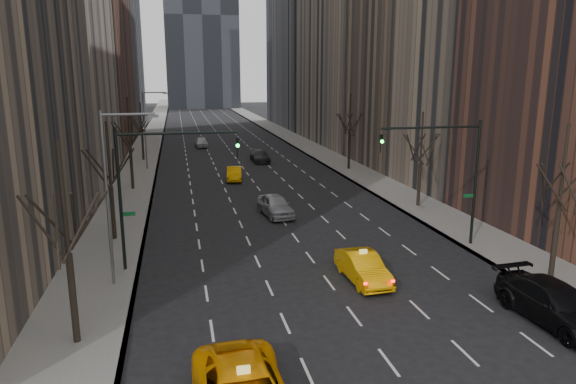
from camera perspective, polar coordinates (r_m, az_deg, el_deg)
ground at (r=21.23m, az=11.12°, el=-18.08°), size 400.00×400.00×0.00m
sidewalk_left at (r=87.41m, az=-15.26°, el=5.28°), size 4.50×320.00×0.15m
sidewalk_right at (r=89.52m, az=0.67°, el=5.90°), size 4.50×320.00×0.15m
tree_lw_a at (r=22.20m, az=-23.18°, el=-6.48°), size 3.36×3.50×8.28m
tree_lw_b at (r=35.62m, az=-19.09°, el=0.59°), size 3.36×3.50×7.82m
tree_lw_c at (r=51.27m, az=-17.11°, el=4.63°), size 3.36×3.50×8.74m
tree_lw_d at (r=69.15m, az=-15.92°, el=6.28°), size 3.36×3.50×7.36m
tree_rw_a at (r=30.72m, az=27.86°, el=-1.77°), size 3.36×3.50×8.28m
tree_rw_b at (r=43.89m, az=14.48°, el=3.08°), size 3.36×3.50×7.82m
tree_rw_c at (r=60.30m, az=6.85°, el=6.25°), size 3.36×3.50×8.74m
traffic_mast_left at (r=29.15m, az=-15.02°, el=1.83°), size 6.69×0.39×8.00m
traffic_mast_right at (r=33.56m, az=17.81°, el=3.05°), size 6.69×0.39×8.00m
streetlight_near at (r=27.32m, az=-18.83°, el=1.14°), size 2.83×0.22×9.00m
streetlight_far at (r=61.93m, az=-15.33°, el=7.53°), size 2.83×0.22×9.00m
taxi_sedan at (r=28.11m, az=8.31°, el=-8.27°), size 1.84×4.78×1.55m
silver_sedan_ahead at (r=40.46m, az=-1.42°, el=-1.48°), size 2.58×5.13×1.67m
parked_suv_black at (r=26.22m, az=27.55°, el=-10.96°), size 2.89×6.31×1.79m
far_taxi at (r=54.47m, az=-5.99°, el=2.03°), size 2.00×4.47×1.42m
far_suv_grey at (r=66.08m, az=-3.15°, el=4.01°), size 2.13×5.19×1.51m
far_car_white at (r=80.86m, az=-9.59°, el=5.49°), size 1.97×4.68×1.58m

